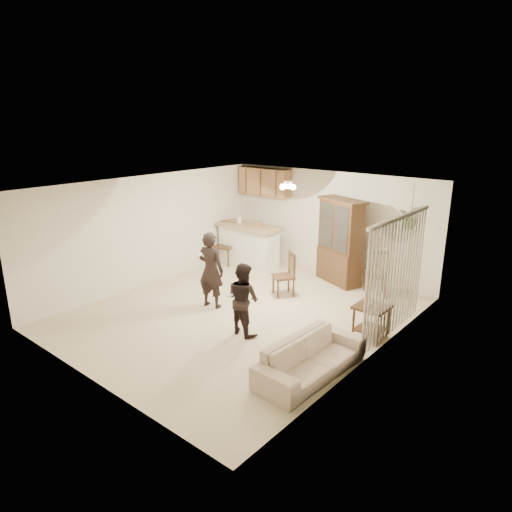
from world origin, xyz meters
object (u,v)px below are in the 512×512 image
Objects in this scene: china_hutch at (340,242)px; chair_hutch_right at (376,282)px; chair_bar at (225,253)px; child at (243,298)px; chair_hutch_left at (283,283)px; side_table at (371,321)px; adult at (211,264)px; sofa at (311,353)px.

chair_hutch_right is at bearing 10.26° from china_hutch.
china_hutch is 1.26m from chair_hutch_right.
chair_bar is at bearing -26.28° from chair_hutch_right.
child reaches higher than chair_hutch_left.
chair_hutch_right is at bearing -7.78° from chair_bar.
chair_bar reaches higher than chair_hutch_left.
side_table is (1.82, 1.29, -0.36)m from child.
adult reaches higher than side_table.
china_hutch reaches higher than chair_hutch_right.
china_hutch reaches higher than sofa.
adult is 1.88× the size of chair_hutch_left.
chair_bar is (-4.86, 1.43, -0.00)m from side_table.
chair_hutch_right is at bearing 13.57° from sofa.
chair_bar is at bearing -161.84° from chair_hutch_left.
child is at bearing -144.67° from side_table.
child is at bearing 39.72° from chair_hutch_right.
child is 0.69× the size of china_hutch.
adult is at bearing 76.10° from sofa.
chair_hutch_left is 0.90× the size of chair_hutch_right.
china_hutch is 2.05× the size of chair_hutch_left.
sofa is 1.96× the size of chair_hutch_left.
child is (1.30, -0.49, -0.22)m from adult.
sofa is at bearing -48.16° from chair_bar.
adult is 1.33× the size of child.
side_table is at bearing -31.18° from chair_bar.
chair_bar is (-4.72, 3.12, -0.06)m from sofa.
child is at bearing -38.34° from chair_hutch_left.
sofa is 1.70× the size of chair_bar.
chair_hutch_right is (1.53, 1.29, 0.03)m from chair_hutch_left.
chair_hutch_right reaches higher than side_table.
child is 3.38m from chair_hutch_right.
chair_hutch_left is at bearing -32.50° from chair_bar.
china_hutch is (-0.05, 3.43, 0.30)m from child.
china_hutch is at bearing -82.87° from child.
adult is 3.19m from china_hutch.
sofa is 1.04× the size of adult.
chair_hutch_left reaches higher than side_table.
child is at bearing 147.58° from adult.
child is 1.41× the size of chair_hutch_left.
chair_hutch_right is (-0.70, 3.61, -0.07)m from sofa.
side_table is 0.69× the size of chair_hutch_left.
child is 4.10m from chair_bar.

